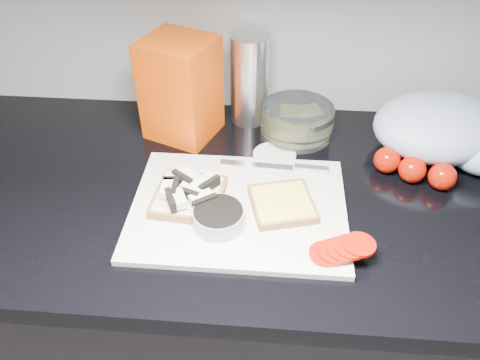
{
  "coord_description": "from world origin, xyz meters",
  "views": [
    {
      "loc": [
        -0.09,
        0.49,
        1.52
      ],
      "look_at": [
        -0.14,
        1.16,
        0.95
      ],
      "focal_mm": 35.0,
      "sensor_mm": 36.0,
      "label": 1
    }
  ],
  "objects_px": {
    "glass_bowl": "(297,121)",
    "steel_canister": "(250,79)",
    "cutting_board": "(239,208)",
    "bread_bag": "(181,89)"
  },
  "relations": [
    {
      "from": "cutting_board",
      "to": "bread_bag",
      "type": "xyz_separation_m",
      "value": [
        -0.15,
        0.25,
        0.1
      ]
    },
    {
      "from": "glass_bowl",
      "to": "steel_canister",
      "type": "relative_size",
      "value": 0.78
    },
    {
      "from": "bread_bag",
      "to": "steel_canister",
      "type": "distance_m",
      "value": 0.16
    },
    {
      "from": "cutting_board",
      "to": "steel_canister",
      "type": "xyz_separation_m",
      "value": [
        -0.0,
        0.32,
        0.1
      ]
    },
    {
      "from": "cutting_board",
      "to": "glass_bowl",
      "type": "bearing_deg",
      "value": 67.48
    },
    {
      "from": "bread_bag",
      "to": "steel_canister",
      "type": "relative_size",
      "value": 1.06
    },
    {
      "from": "glass_bowl",
      "to": "steel_canister",
      "type": "height_order",
      "value": "steel_canister"
    },
    {
      "from": "cutting_board",
      "to": "steel_canister",
      "type": "height_order",
      "value": "steel_canister"
    },
    {
      "from": "cutting_board",
      "to": "glass_bowl",
      "type": "distance_m",
      "value": 0.29
    },
    {
      "from": "bread_bag",
      "to": "steel_canister",
      "type": "bearing_deg",
      "value": 46.5
    }
  ]
}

